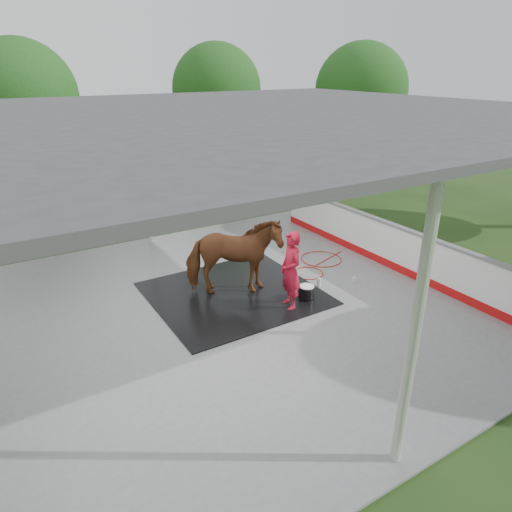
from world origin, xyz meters
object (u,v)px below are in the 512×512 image
dasher_board (384,244)px  wash_bucket (306,293)px  horse (233,257)px  handler (291,271)px

dasher_board → wash_bucket: bearing=-169.2°
dasher_board → horse: (-4.14, 0.51, 0.37)m
dasher_board → wash_bucket: 2.98m
dasher_board → wash_bucket: dasher_board is taller
dasher_board → horse: size_ratio=3.82×
wash_bucket → dasher_board: bearing=10.8°
handler → wash_bucket: bearing=107.3°
dasher_board → wash_bucket: (-2.91, -0.56, -0.37)m
handler → wash_bucket: 0.84m
wash_bucket → handler: bearing=-172.1°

